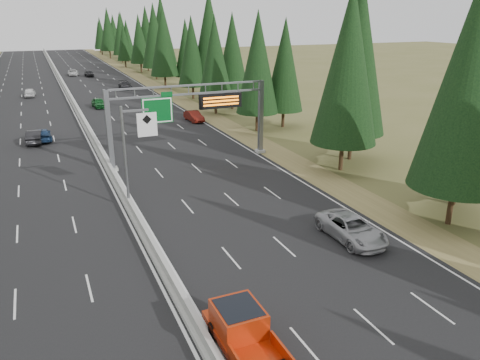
{
  "coord_description": "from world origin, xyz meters",
  "views": [
    {
      "loc": [
        -5.52,
        -9.36,
        14.36
      ],
      "look_at": [
        7.26,
        20.0,
        2.99
      ],
      "focal_mm": 35.0,
      "sensor_mm": 36.0,
      "label": 1
    }
  ],
  "objects": [
    {
      "name": "car_ahead_white",
      "position": [
        3.6,
        114.99,
        0.77
      ],
      "size": [
        2.47,
        5.07,
        1.39
      ],
      "primitive_type": "imported",
      "rotation": [
        0.0,
        0.0,
        -0.03
      ],
      "color": "silver",
      "rests_on": "road"
    },
    {
      "name": "tree_row_right",
      "position": [
        22.04,
        70.73,
        9.06
      ],
      "size": [
        11.33,
        239.18,
        18.69
      ],
      "color": "black",
      "rests_on": "ground"
    },
    {
      "name": "road",
      "position": [
        0.0,
        80.0,
        0.04
      ],
      "size": [
        32.0,
        260.0,
        0.08
      ],
      "primitive_type": "cube",
      "color": "black",
      "rests_on": "ground"
    },
    {
      "name": "hov_sign_pole",
      "position": [
        0.58,
        24.97,
        4.72
      ],
      "size": [
        2.8,
        0.5,
        8.0
      ],
      "color": "slate",
      "rests_on": "road"
    },
    {
      "name": "shoulder_right",
      "position": [
        17.8,
        80.0,
        0.03
      ],
      "size": [
        3.6,
        260.0,
        0.06
      ],
      "primitive_type": "cube",
      "color": "olive",
      "rests_on": "ground"
    },
    {
      "name": "silver_minivan",
      "position": [
        12.64,
        13.67,
        0.87
      ],
      "size": [
        2.64,
        5.69,
        1.58
      ],
      "primitive_type": "imported",
      "rotation": [
        0.0,
        0.0,
        0.0
      ],
      "color": "#9C9CA0",
      "rests_on": "road"
    },
    {
      "name": "car_onc_blue",
      "position": [
        -5.48,
        50.02,
        0.77
      ],
      "size": [
        2.08,
        4.84,
        1.39
      ],
      "primitive_type": "imported",
      "rotation": [
        0.0,
        0.0,
        3.17
      ],
      "color": "navy",
      "rests_on": "road"
    },
    {
      "name": "car_onc_white",
      "position": [
        -6.55,
        84.87,
        0.87
      ],
      "size": [
        2.13,
        4.71,
        1.57
      ],
      "primitive_type": "imported",
      "rotation": [
        0.0,
        0.0,
        3.08
      ],
      "color": "silver",
      "rests_on": "road"
    },
    {
      "name": "median_barrier",
      "position": [
        0.0,
        80.0,
        0.41
      ],
      "size": [
        0.7,
        260.0,
        0.85
      ],
      "color": "#989792",
      "rests_on": "road"
    },
    {
      "name": "sign_gantry",
      "position": [
        8.92,
        34.88,
        5.27
      ],
      "size": [
        16.75,
        0.98,
        7.8
      ],
      "color": "slate",
      "rests_on": "road"
    },
    {
      "name": "car_onc_near",
      "position": [
        -6.32,
        49.1,
        0.86
      ],
      "size": [
        2.13,
        4.9,
        1.57
      ],
      "primitive_type": "imported",
      "rotation": [
        0.0,
        0.0,
        3.04
      ],
      "color": "black",
      "rests_on": "road"
    },
    {
      "name": "car_ahead_dkgrey",
      "position": [
        11.24,
        87.39,
        0.85
      ],
      "size": [
        2.24,
        5.33,
        1.54
      ],
      "primitive_type": "imported",
      "rotation": [
        0.0,
        0.0,
        -0.02
      ],
      "color": "black",
      "rests_on": "road"
    },
    {
      "name": "red_pickup",
      "position": [
        1.5,
        6.48,
        1.16
      ],
      "size": [
        2.14,
        5.98,
        1.95
      ],
      "color": "black",
      "rests_on": "road"
    },
    {
      "name": "car_ahead_green",
      "position": [
        3.61,
        68.97,
        0.84
      ],
      "size": [
        2.11,
        4.59,
        1.52
      ],
      "primitive_type": "imported",
      "rotation": [
        0.0,
        0.0,
        0.07
      ],
      "color": "#13531F",
      "rests_on": "road"
    },
    {
      "name": "car_ahead_dkred",
      "position": [
        14.5,
        52.97,
        0.81
      ],
      "size": [
        1.85,
        4.52,
        1.46
      ],
      "primitive_type": "imported",
      "rotation": [
        0.0,
        0.0,
        0.07
      ],
      "color": "#5F140D",
      "rests_on": "road"
    },
    {
      "name": "car_ahead_far",
      "position": [
        6.97,
        111.27,
        0.83
      ],
      "size": [
        2.07,
        4.53,
        1.51
      ],
      "primitive_type": "imported",
      "rotation": [
        0.0,
        0.0,
        0.07
      ],
      "color": "black",
      "rests_on": "road"
    }
  ]
}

